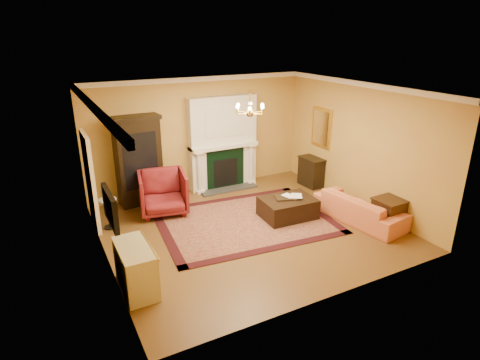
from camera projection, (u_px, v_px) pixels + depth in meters
floor at (249, 228)px, 8.83m from camera, size 6.00×5.50×0.02m
ceiling at (250, 89)px, 7.78m from camera, size 6.00×5.50×0.02m
wall_back at (199, 135)px, 10.60m from camera, size 6.00×0.02×3.00m
wall_front at (338, 214)px, 6.01m from camera, size 6.00×0.02×3.00m
wall_left at (99, 188)px, 7.00m from camera, size 0.02×5.50×3.00m
wall_right at (359, 145)px, 9.61m from camera, size 0.02×5.50×3.00m
fireplace at (223, 145)px, 10.81m from camera, size 1.90×0.70×2.50m
crown_molding at (229, 87)px, 8.59m from camera, size 6.00×5.50×0.12m
doorway at (91, 181)px, 8.59m from camera, size 0.08×1.05×2.10m
tv_panel at (110, 208)px, 6.58m from camera, size 0.09×0.95×0.58m
gilt_mirror at (321, 128)px, 10.70m from camera, size 0.06×0.76×1.05m
chandelier at (250, 110)px, 7.92m from camera, size 0.63×0.55×0.53m
oriental_rug at (245, 221)px, 9.13m from camera, size 4.06×3.20×0.02m
china_cabinet at (139, 163)px, 9.78m from camera, size 1.09×0.56×2.12m
wingback_armchair at (163, 191)px, 9.41m from camera, size 1.24×1.19×1.10m
pedestal_table at (109, 211)px, 8.70m from camera, size 0.38×0.38×0.68m
commode at (136, 268)px, 6.62m from camera, size 0.51×1.07×0.79m
coral_sofa at (360, 204)px, 9.04m from camera, size 0.92×2.18×0.83m
end_table at (388, 214)px, 8.76m from camera, size 0.57×0.57×0.64m
console_table at (311, 172)px, 11.13m from camera, size 0.43×0.71×0.78m
leather_ottoman at (288, 208)px, 9.27m from camera, size 1.25×0.94×0.45m
ottoman_tray at (285, 197)px, 9.21m from camera, size 0.55×0.49×0.03m
book_a at (286, 192)px, 9.11m from camera, size 0.21×0.08×0.28m
book_b at (292, 190)px, 9.18m from camera, size 0.21×0.14×0.32m
topiary_left at (197, 140)px, 10.35m from camera, size 0.14×0.14×0.38m
topiary_right at (241, 132)px, 10.90m from camera, size 0.17×0.17×0.47m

